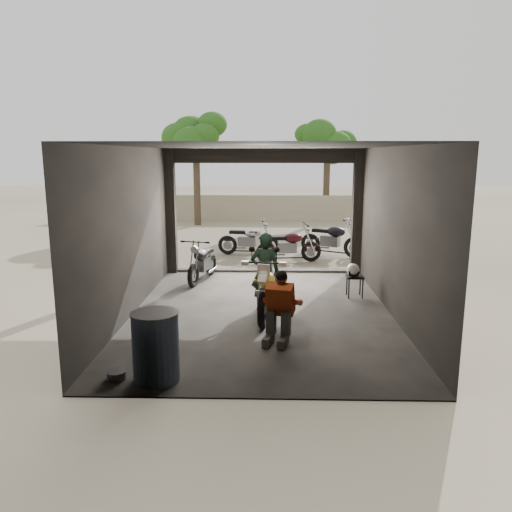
{
  "coord_description": "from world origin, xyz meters",
  "views": [
    {
      "loc": [
        0.13,
        -9.32,
        3.05
      ],
      "look_at": [
        -0.12,
        0.6,
        1.03
      ],
      "focal_mm": 35.0,
      "sensor_mm": 36.0,
      "label": 1
    }
  ],
  "objects_px": {
    "helmet": "(353,270)",
    "oil_drum": "(156,348)",
    "outside_bike_b": "(289,243)",
    "stool": "(355,279)",
    "rider": "(265,272)",
    "left_bike": "(202,260)",
    "outside_bike_c": "(332,237)",
    "sign_post": "(415,221)",
    "main_bike": "(267,286)",
    "mechanic": "(279,309)",
    "outside_bike_a": "(249,237)"
  },
  "relations": [
    {
      "from": "sign_post",
      "to": "main_bike",
      "type": "bearing_deg",
      "value": -121.74
    },
    {
      "from": "main_bike",
      "to": "stool",
      "type": "xyz_separation_m",
      "value": [
        1.89,
        1.33,
        -0.19
      ]
    },
    {
      "from": "outside_bike_b",
      "to": "outside_bike_c",
      "type": "distance_m",
      "value": 1.63
    },
    {
      "from": "helmet",
      "to": "oil_drum",
      "type": "distance_m",
      "value": 5.35
    },
    {
      "from": "mechanic",
      "to": "helmet",
      "type": "bearing_deg",
      "value": 73.4
    },
    {
      "from": "outside_bike_a",
      "to": "mechanic",
      "type": "bearing_deg",
      "value": -167.03
    },
    {
      "from": "outside_bike_b",
      "to": "mechanic",
      "type": "relative_size",
      "value": 1.45
    },
    {
      "from": "outside_bike_c",
      "to": "outside_bike_b",
      "type": "bearing_deg",
      "value": 153.91
    },
    {
      "from": "main_bike",
      "to": "outside_bike_c",
      "type": "bearing_deg",
      "value": 77.87
    },
    {
      "from": "outside_bike_a",
      "to": "main_bike",
      "type": "bearing_deg",
      "value": -167.51
    },
    {
      "from": "helmet",
      "to": "stool",
      "type": "bearing_deg",
      "value": -27.99
    },
    {
      "from": "outside_bike_b",
      "to": "sign_post",
      "type": "relative_size",
      "value": 0.77
    },
    {
      "from": "outside_bike_c",
      "to": "rider",
      "type": "xyz_separation_m",
      "value": [
        -1.99,
        -5.49,
        0.18
      ]
    },
    {
      "from": "left_bike",
      "to": "rider",
      "type": "xyz_separation_m",
      "value": [
        1.54,
        -2.31,
        0.25
      ]
    },
    {
      "from": "outside_bike_a",
      "to": "rider",
      "type": "xyz_separation_m",
      "value": [
        0.55,
        -5.57,
        0.22
      ]
    },
    {
      "from": "left_bike",
      "to": "rider",
      "type": "bearing_deg",
      "value": -43.54
    },
    {
      "from": "helmet",
      "to": "mechanic",
      "type": "bearing_deg",
      "value": -133.19
    },
    {
      "from": "helmet",
      "to": "sign_post",
      "type": "bearing_deg",
      "value": 34.95
    },
    {
      "from": "outside_bike_a",
      "to": "oil_drum",
      "type": "xyz_separation_m",
      "value": [
        -0.9,
        -8.78,
        -0.08
      ]
    },
    {
      "from": "outside_bike_c",
      "to": "rider",
      "type": "bearing_deg",
      "value": -170.47
    },
    {
      "from": "left_bike",
      "to": "sign_post",
      "type": "bearing_deg",
      "value": 18.97
    },
    {
      "from": "main_bike",
      "to": "outside_bike_b",
      "type": "bearing_deg",
      "value": 89.22
    },
    {
      "from": "rider",
      "to": "stool",
      "type": "xyz_separation_m",
      "value": [
        1.93,
        0.95,
        -0.37
      ]
    },
    {
      "from": "main_bike",
      "to": "outside_bike_a",
      "type": "distance_m",
      "value": 5.98
    },
    {
      "from": "helmet",
      "to": "rider",
      "type": "bearing_deg",
      "value": -164.54
    },
    {
      "from": "main_bike",
      "to": "helmet",
      "type": "relative_size",
      "value": 6.17
    },
    {
      "from": "main_bike",
      "to": "outside_bike_b",
      "type": "distance_m",
      "value": 4.99
    },
    {
      "from": "outside_bike_b",
      "to": "stool",
      "type": "distance_m",
      "value": 3.85
    },
    {
      "from": "rider",
      "to": "sign_post",
      "type": "relative_size",
      "value": 0.73
    },
    {
      "from": "outside_bike_c",
      "to": "helmet",
      "type": "height_order",
      "value": "outside_bike_c"
    },
    {
      "from": "mechanic",
      "to": "helmet",
      "type": "distance_m",
      "value": 3.15
    },
    {
      "from": "main_bike",
      "to": "outside_bike_c",
      "type": "relative_size",
      "value": 1.01
    },
    {
      "from": "outside_bike_b",
      "to": "oil_drum",
      "type": "xyz_separation_m",
      "value": [
        -2.11,
        -7.79,
        -0.07
      ]
    },
    {
      "from": "outside_bike_a",
      "to": "helmet",
      "type": "distance_m",
      "value": 5.21
    },
    {
      "from": "outside_bike_b",
      "to": "rider",
      "type": "distance_m",
      "value": 4.63
    },
    {
      "from": "stool",
      "to": "sign_post",
      "type": "xyz_separation_m",
      "value": [
        1.78,
        1.94,
        1.02
      ]
    },
    {
      "from": "outside_bike_a",
      "to": "mechanic",
      "type": "relative_size",
      "value": 1.46
    },
    {
      "from": "outside_bike_b",
      "to": "stool",
      "type": "height_order",
      "value": "outside_bike_b"
    },
    {
      "from": "rider",
      "to": "sign_post",
      "type": "distance_m",
      "value": 4.75
    },
    {
      "from": "outside_bike_c",
      "to": "mechanic",
      "type": "bearing_deg",
      "value": -164.21
    },
    {
      "from": "rider",
      "to": "oil_drum",
      "type": "distance_m",
      "value": 3.54
    },
    {
      "from": "left_bike",
      "to": "helmet",
      "type": "relative_size",
      "value": 5.43
    },
    {
      "from": "outside_bike_b",
      "to": "stool",
      "type": "xyz_separation_m",
      "value": [
        1.28,
        -3.62,
        -0.14
      ]
    },
    {
      "from": "mechanic",
      "to": "outside_bike_a",
      "type": "bearing_deg",
      "value": 111.21
    },
    {
      "from": "rider",
      "to": "helmet",
      "type": "height_order",
      "value": "rider"
    },
    {
      "from": "left_bike",
      "to": "outside_bike_c",
      "type": "xyz_separation_m",
      "value": [
        3.54,
        3.19,
        0.06
      ]
    },
    {
      "from": "helmet",
      "to": "outside_bike_a",
      "type": "bearing_deg",
      "value": 106.35
    },
    {
      "from": "outside_bike_b",
      "to": "helmet",
      "type": "relative_size",
      "value": 5.63
    },
    {
      "from": "stool",
      "to": "outside_bike_a",
      "type": "bearing_deg",
      "value": 118.26
    },
    {
      "from": "sign_post",
      "to": "helmet",
      "type": "bearing_deg",
      "value": -116.9
    }
  ]
}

